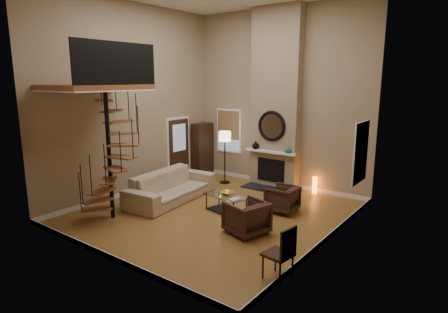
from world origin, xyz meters
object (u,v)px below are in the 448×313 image
Objects in this scene: armchair_far at (249,219)px; side_chair at (282,251)px; accent_lamp at (315,185)px; sofa at (171,186)px; hutch at (203,148)px; floor_lamp at (225,140)px; coffee_table at (226,202)px; armchair_near at (285,199)px.

armchair_far is 2.01m from side_chair.
accent_lamp is at bearing -162.47° from armchair_far.
hutch is at bearing 16.07° from sofa.
sofa is 3.44× the size of armchair_far.
hutch is at bearing 162.72° from floor_lamp.
sofa is 2.99× the size of side_chair.
coffee_table is 2.43× the size of accent_lamp.
armchair_near is 3.38m from floor_lamp.
sofa is (1.14, -2.74, -0.55)m from hutch.
sofa is 2.33× the size of coffee_table.
hutch is 1.04× the size of floor_lamp.
sofa is 1.69× the size of floor_lamp.
side_chair is (4.58, -2.00, 0.13)m from sofa.
accent_lamp is 0.53× the size of side_chair.
floor_lamp is at bearing -9.93° from sofa.
floor_lamp is (1.28, -0.40, 0.46)m from hutch.
sofa is at bearing -176.74° from coffee_table.
floor_lamp is at bearing -119.58° from armchair_far.
sofa reaches higher than accent_lamp.
side_chair is (1.52, -1.30, 0.17)m from armchair_far.
side_chair reaches higher than coffee_table.
armchair_far is at bearing -39.31° from hutch.
coffee_table is 0.72× the size of floor_lamp.
sofa reaches higher than armchair_far.
hutch is 1.44× the size of coffee_table.
accent_lamp is at bearing -51.44° from sofa.
armchair_far is at bearing -89.04° from accent_lamp.
armchair_far reaches higher than coffee_table.
coffee_table is 3.12m from accent_lamp.
floor_lamp is at bearing 127.18° from coffee_table.
hutch reaches higher than armchair_far.
coffee_table is at bearing -106.73° from armchair_far.
floor_lamp reaches higher than armchair_near.
coffee_table is at bearing -41.53° from hutch.
side_chair is at bearing 25.49° from armchair_near.
hutch is 5.46m from armchair_far.
accent_lamp is at bearing 107.54° from side_chair.
coffee_table is (-1.21, -0.89, -0.07)m from armchair_near.
armchair_near is 0.88× the size of armchair_far.
armchair_near is 0.77× the size of side_chair.
sofa is 3.89× the size of armchair_near.
armchair_far reaches higher than accent_lamp.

